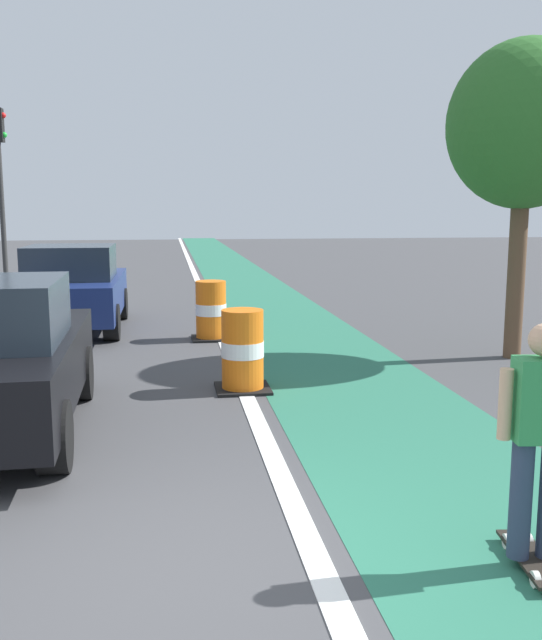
{
  "coord_description": "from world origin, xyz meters",
  "views": [
    {
      "loc": [
        -0.07,
        -4.44,
        2.43
      ],
      "look_at": [
        1.13,
        3.69,
        1.1
      ],
      "focal_mm": 39.22,
      "sensor_mm": 36.0,
      "label": 1
    }
  ],
  "objects_px": {
    "traffic_barrel_front": "(243,351)",
    "traffic_light_corner": "(0,168)",
    "skateboarder_on_lane": "(539,439)",
    "street_tree_sidewalk": "(524,127)",
    "parked_sedan_second": "(73,289)",
    "traffic_barrel_mid": "(211,311)"
  },
  "relations": [
    {
      "from": "traffic_barrel_front",
      "to": "traffic_light_corner",
      "type": "bearing_deg",
      "value": 115.54
    },
    {
      "from": "skateboarder_on_lane",
      "to": "traffic_light_corner",
      "type": "bearing_deg",
      "value": 112.88
    },
    {
      "from": "street_tree_sidewalk",
      "to": "skateboarder_on_lane",
      "type": "bearing_deg",
      "value": -116.21
    },
    {
      "from": "skateboarder_on_lane",
      "to": "traffic_barrel_front",
      "type": "bearing_deg",
      "value": 106.3
    },
    {
      "from": "parked_sedan_second",
      "to": "street_tree_sidewalk",
      "type": "relative_size",
      "value": 0.82
    },
    {
      "from": "parked_sedan_second",
      "to": "traffic_barrel_front",
      "type": "height_order",
      "value": "parked_sedan_second"
    },
    {
      "from": "traffic_barrel_mid",
      "to": "traffic_barrel_front",
      "type": "bearing_deg",
      "value": -87.13
    },
    {
      "from": "traffic_barrel_front",
      "to": "street_tree_sidewalk",
      "type": "relative_size",
      "value": 0.22
    },
    {
      "from": "traffic_barrel_mid",
      "to": "skateboarder_on_lane",
      "type": "bearing_deg",
      "value": -79.34
    },
    {
      "from": "traffic_light_corner",
      "to": "street_tree_sidewalk",
      "type": "height_order",
      "value": "traffic_light_corner"
    },
    {
      "from": "parked_sedan_second",
      "to": "street_tree_sidewalk",
      "type": "distance_m",
      "value": 8.74
    },
    {
      "from": "traffic_barrel_front",
      "to": "street_tree_sidewalk",
      "type": "xyz_separation_m",
      "value": [
        4.58,
        1.41,
        3.14
      ]
    },
    {
      "from": "parked_sedan_second",
      "to": "traffic_barrel_front",
      "type": "xyz_separation_m",
      "value": [
        2.83,
        -5.08,
        -0.3
      ]
    },
    {
      "from": "parked_sedan_second",
      "to": "traffic_light_corner",
      "type": "bearing_deg",
      "value": 112.58
    },
    {
      "from": "parked_sedan_second",
      "to": "traffic_light_corner",
      "type": "distance_m",
      "value": 7.41
    },
    {
      "from": "traffic_barrel_front",
      "to": "traffic_barrel_mid",
      "type": "bearing_deg",
      "value": 92.87
    },
    {
      "from": "traffic_light_corner",
      "to": "street_tree_sidewalk",
      "type": "bearing_deg",
      "value": -44.98
    },
    {
      "from": "traffic_barrel_front",
      "to": "parked_sedan_second",
      "type": "bearing_deg",
      "value": 119.07
    },
    {
      "from": "skateboarder_on_lane",
      "to": "parked_sedan_second",
      "type": "bearing_deg",
      "value": 113.07
    },
    {
      "from": "skateboarder_on_lane",
      "to": "traffic_barrel_mid",
      "type": "distance_m",
      "value": 8.85
    },
    {
      "from": "parked_sedan_second",
      "to": "traffic_barrel_mid",
      "type": "relative_size",
      "value": 3.76
    },
    {
      "from": "skateboarder_on_lane",
      "to": "street_tree_sidewalk",
      "type": "bearing_deg",
      "value": 63.79
    }
  ]
}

